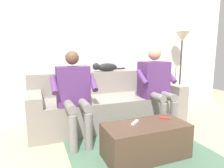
# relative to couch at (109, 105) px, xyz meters

# --- Properties ---
(ground_plane) EXTENTS (8.00, 8.00, 0.00)m
(ground_plane) POSITION_rel_couch_xyz_m (0.00, 0.72, -0.29)
(ground_plane) COLOR tan
(back_wall) EXTENTS (5.56, 0.06, 2.79)m
(back_wall) POSITION_rel_couch_xyz_m (0.00, -0.50, 1.11)
(back_wall) COLOR silver
(back_wall) RESTS_ON ground
(couch) EXTENTS (2.42, 0.81, 0.80)m
(couch) POSITION_rel_couch_xyz_m (0.00, 0.00, 0.00)
(couch) COLOR gray
(couch) RESTS_ON ground
(coffee_table) EXTENTS (0.91, 0.45, 0.37)m
(coffee_table) POSITION_rel_couch_xyz_m (0.00, 1.13, -0.10)
(coffee_table) COLOR #4C3828
(coffee_table) RESTS_ON ground
(person_left_seated) EXTENTS (0.57, 0.59, 1.20)m
(person_left_seated) POSITION_rel_couch_xyz_m (-0.63, 0.36, 0.40)
(person_left_seated) COLOR #5B3370
(person_left_seated) RESTS_ON ground
(person_right_seated) EXTENTS (0.57, 0.57, 1.15)m
(person_right_seated) POSITION_rel_couch_xyz_m (0.63, 0.42, 0.36)
(person_right_seated) COLOR #5B3370
(person_right_seated) RESTS_ON ground
(cat_on_backrest) EXTENTS (0.58, 0.12, 0.15)m
(cat_on_backrest) POSITION_rel_couch_xyz_m (-0.04, -0.28, 0.59)
(cat_on_backrest) COLOR black
(cat_on_backrest) RESTS_ON couch
(remote_white) EXTENTS (0.13, 0.11, 0.02)m
(remote_white) POSITION_rel_couch_xyz_m (0.10, 1.07, 0.10)
(remote_white) COLOR white
(remote_white) RESTS_ON coffee_table
(remote_red) EXTENTS (0.11, 0.11, 0.02)m
(remote_red) POSITION_rel_couch_xyz_m (-0.29, 1.06, 0.10)
(remote_red) COLOR #B73333
(remote_red) RESTS_ON coffee_table
(floor_rug) EXTENTS (1.59, 1.47, 0.01)m
(floor_rug) POSITION_rel_couch_xyz_m (0.00, 0.99, -0.28)
(floor_rug) COLOR #4C7056
(floor_rug) RESTS_ON ground
(floor_lamp) EXTENTS (0.26, 0.26, 1.51)m
(floor_lamp) POSITION_rel_couch_xyz_m (-1.56, -0.19, 0.96)
(floor_lamp) COLOR #2D2D2D
(floor_lamp) RESTS_ON ground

